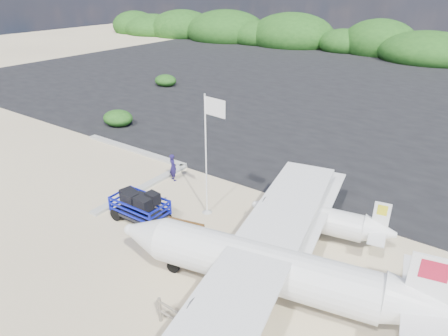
# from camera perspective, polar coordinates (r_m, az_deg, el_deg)

# --- Properties ---
(ground) EXTENTS (160.00, 160.00, 0.00)m
(ground) POSITION_cam_1_polar(r_m,az_deg,el_deg) (19.27, -5.19, -8.29)
(ground) COLOR beige
(asphalt_apron) EXTENTS (90.00, 50.00, 0.04)m
(asphalt_apron) POSITION_cam_1_polar(r_m,az_deg,el_deg) (44.65, 20.83, 9.87)
(asphalt_apron) COLOR #B2B2B2
(asphalt_apron) RESTS_ON ground
(lagoon) EXTENTS (9.00, 7.00, 0.40)m
(lagoon) POSITION_cam_1_polar(r_m,az_deg,el_deg) (26.13, -18.28, -0.08)
(lagoon) COLOR #B2B2B2
(lagoon) RESTS_ON ground
(vegetation_band) EXTENTS (124.00, 8.00, 4.40)m
(vegetation_band) POSITION_cam_1_polar(r_m,az_deg,el_deg) (68.70, 26.83, 13.77)
(vegetation_band) COLOR #B2B2B2
(vegetation_band) RESTS_ON ground
(baggage_cart) EXTENTS (3.00, 1.75, 1.49)m
(baggage_cart) POSITION_cam_1_polar(r_m,az_deg,el_deg) (19.98, -11.72, -7.44)
(baggage_cart) COLOR #0C15B6
(baggage_cart) RESTS_ON ground
(flagpole) EXTENTS (1.27, 0.64, 6.10)m
(flagpole) POSITION_cam_1_polar(r_m,az_deg,el_deg) (20.28, -2.42, -6.33)
(flagpole) COLOR white
(flagpole) RESTS_ON ground
(signboard) EXTENTS (1.79, 0.59, 1.48)m
(signboard) POSITION_cam_1_polar(r_m,az_deg,el_deg) (17.84, -5.28, -11.39)
(signboard) COLOR brown
(signboard) RESTS_ON ground
(crew_a) EXTENTS (0.70, 0.58, 1.63)m
(crew_a) POSITION_cam_1_polar(r_m,az_deg,el_deg) (23.25, -7.31, 0.11)
(crew_a) COLOR #1A1348
(crew_a) RESTS_ON ground
(crew_b) EXTENTS (1.13, 1.01, 1.91)m
(crew_b) POSITION_cam_1_polar(r_m,az_deg,el_deg) (18.77, 6.37, -5.90)
(crew_b) COLOR #1A1348
(crew_b) RESTS_ON ground
(aircraft_small) EXTENTS (7.67, 7.67, 2.38)m
(aircraft_small) POSITION_cam_1_polar(r_m,az_deg,el_deg) (49.34, 7.75, 12.60)
(aircraft_small) COLOR #B2B2B2
(aircraft_small) RESTS_ON ground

